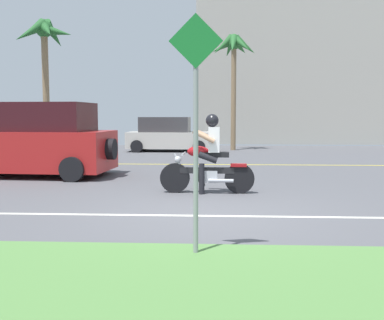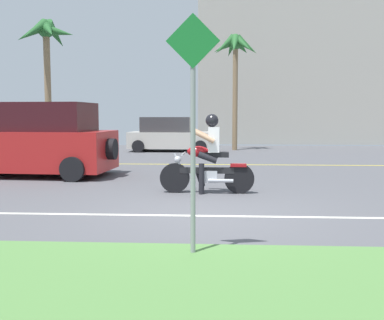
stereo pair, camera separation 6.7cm
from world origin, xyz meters
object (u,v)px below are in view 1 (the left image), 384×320
parked_car_1 (169,135)px  palm_tree_0 (44,40)px  motorcyclist (208,160)px  suv_nearby (30,141)px  parked_car_0 (19,137)px  palm_tree_1 (234,53)px  street_sign (196,113)px

parked_car_1 → palm_tree_0: bearing=166.4°
motorcyclist → suv_nearby: size_ratio=0.43×
motorcyclist → palm_tree_0: (-8.44, 13.24, 4.67)m
motorcyclist → palm_tree_0: bearing=122.5°
parked_car_1 → parked_car_0: bearing=-158.5°
motorcyclist → parked_car_0: 12.36m
suv_nearby → palm_tree_1: (5.99, 9.91, 3.64)m
motorcyclist → suv_nearby: 5.66m
motorcyclist → palm_tree_1: size_ratio=0.37×
suv_nearby → street_sign: 8.80m
parked_car_0 → parked_car_1: size_ratio=1.01×
parked_car_1 → motorcyclist: bearing=-80.0°
street_sign → suv_nearby: bearing=124.3°
palm_tree_1 → motorcyclist: bearing=-94.5°
parked_car_0 → motorcyclist: bearing=-48.7°
motorcyclist → suv_nearby: (-5.01, 2.64, 0.26)m
parked_car_0 → palm_tree_1: palm_tree_1 is taller
palm_tree_0 → street_sign: bearing=-64.8°
motorcyclist → palm_tree_0: palm_tree_0 is taller
suv_nearby → parked_car_0: bearing=115.4°
street_sign → palm_tree_0: bearing=115.2°
suv_nearby → parked_car_0: suv_nearby is taller
parked_car_1 → palm_tree_1: size_ratio=0.72×
parked_car_0 → street_sign: bearing=-59.7°
motorcyclist → parked_car_1: 11.87m
suv_nearby → palm_tree_1: size_ratio=0.87×
palm_tree_0 → palm_tree_1: (9.42, -0.69, -0.78)m
motorcyclist → suv_nearby: bearing=152.2°
parked_car_1 → palm_tree_0: palm_tree_0 is taller
palm_tree_0 → palm_tree_1: size_ratio=1.18×
parked_car_0 → parked_car_1: (6.11, 2.41, -0.00)m
palm_tree_0 → suv_nearby: bearing=-72.1°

